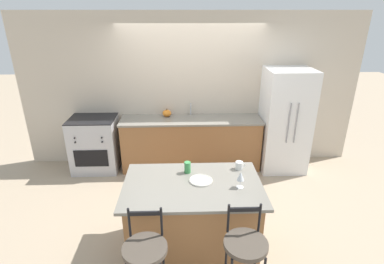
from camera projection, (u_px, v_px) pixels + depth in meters
name	position (u px, v px, depth m)	size (l,w,h in m)	color
ground_plane	(192.00, 175.00, 5.28)	(18.00, 18.00, 0.00)	tan
wall_back	(190.00, 91.00, 5.36)	(6.00, 0.07, 2.70)	beige
back_counter	(191.00, 143.00, 5.42)	(2.47, 0.62, 0.93)	#936038
sink_faucet	(191.00, 108.00, 5.36)	(0.02, 0.13, 0.22)	#ADAFB5
kitchen_island	(193.00, 217.00, 3.50)	(1.55, 0.98, 0.91)	#936038
refrigerator	(285.00, 121.00, 5.23)	(0.78, 0.74, 1.81)	white
oven_range	(95.00, 144.00, 5.32)	(0.79, 0.65, 0.97)	#B7B7BC
bar_stool_near	(146.00, 259.00, 2.70)	(0.41, 0.41, 1.07)	black
bar_stool_far	(245.00, 254.00, 2.76)	(0.41, 0.41, 1.07)	black
dinner_plate	(201.00, 180.00, 3.39)	(0.27, 0.27, 0.02)	beige
wine_glass	(241.00, 176.00, 3.22)	(0.08, 0.08, 0.19)	white
coffee_mug	(239.00, 165.00, 3.63)	(0.12, 0.09, 0.10)	white
tumbler_cup	(188.00, 167.00, 3.55)	(0.08, 0.08, 0.14)	#3D934C
pumpkin_decoration	(167.00, 113.00, 5.33)	(0.15, 0.15, 0.14)	orange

